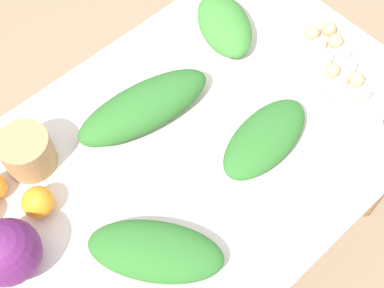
{
  "coord_description": "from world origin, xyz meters",
  "views": [
    {
      "loc": [
        0.47,
        0.51,
        1.99
      ],
      "look_at": [
        0.0,
        0.0,
        0.77
      ],
      "focal_mm": 50.0,
      "sensor_mm": 36.0,
      "label": 1
    }
  ],
  "objects_px": {
    "greens_bunch_beet_tops": "(156,251)",
    "orange_3": "(38,202)",
    "paper_bag": "(27,152)",
    "greens_bunch_chard": "(224,24)",
    "greens_bunch_dandelion": "(144,107)",
    "egg_carton": "(331,62)",
    "cabbage_purple": "(7,252)",
    "greens_bunch_scallion": "(265,138)"
  },
  "relations": [
    {
      "from": "greens_bunch_chard",
      "to": "greens_bunch_scallion",
      "type": "xyz_separation_m",
      "value": [
        0.19,
        0.35,
        -0.01
      ]
    },
    {
      "from": "paper_bag",
      "to": "greens_bunch_chard",
      "type": "bearing_deg",
      "value": 177.72
    },
    {
      "from": "paper_bag",
      "to": "greens_bunch_dandelion",
      "type": "bearing_deg",
      "value": 163.73
    },
    {
      "from": "orange_3",
      "to": "greens_bunch_scallion",
      "type": "bearing_deg",
      "value": 155.32
    },
    {
      "from": "cabbage_purple",
      "to": "greens_bunch_dandelion",
      "type": "height_order",
      "value": "cabbage_purple"
    },
    {
      "from": "egg_carton",
      "to": "greens_bunch_chard",
      "type": "height_order",
      "value": "egg_carton"
    },
    {
      "from": "greens_bunch_dandelion",
      "to": "greens_bunch_chard",
      "type": "bearing_deg",
      "value": -170.11
    },
    {
      "from": "greens_bunch_chard",
      "to": "orange_3",
      "type": "xyz_separation_m",
      "value": [
        0.73,
        0.1,
        -0.0
      ]
    },
    {
      "from": "egg_carton",
      "to": "greens_bunch_chard",
      "type": "distance_m",
      "value": 0.33
    },
    {
      "from": "egg_carton",
      "to": "paper_bag",
      "type": "height_order",
      "value": "paper_bag"
    },
    {
      "from": "paper_bag",
      "to": "greens_bunch_scallion",
      "type": "distance_m",
      "value": 0.61
    },
    {
      "from": "greens_bunch_beet_tops",
      "to": "greens_bunch_dandelion",
      "type": "height_order",
      "value": "greens_bunch_dandelion"
    },
    {
      "from": "greens_bunch_dandelion",
      "to": "cabbage_purple",
      "type": "bearing_deg",
      "value": 12.65
    },
    {
      "from": "egg_carton",
      "to": "greens_bunch_beet_tops",
      "type": "xyz_separation_m",
      "value": [
        0.73,
        0.08,
        -0.01
      ]
    },
    {
      "from": "paper_bag",
      "to": "cabbage_purple",
      "type": "bearing_deg",
      "value": 47.97
    },
    {
      "from": "greens_bunch_beet_tops",
      "to": "greens_bunch_chard",
      "type": "height_order",
      "value": "greens_bunch_chard"
    },
    {
      "from": "greens_bunch_dandelion",
      "to": "orange_3",
      "type": "height_order",
      "value": "greens_bunch_dandelion"
    },
    {
      "from": "greens_bunch_beet_tops",
      "to": "greens_bunch_chard",
      "type": "bearing_deg",
      "value": -147.3
    },
    {
      "from": "paper_bag",
      "to": "greens_bunch_beet_tops",
      "type": "height_order",
      "value": "paper_bag"
    },
    {
      "from": "greens_bunch_dandelion",
      "to": "orange_3",
      "type": "distance_m",
      "value": 0.37
    },
    {
      "from": "paper_bag",
      "to": "greens_bunch_beet_tops",
      "type": "relative_size",
      "value": 0.41
    },
    {
      "from": "egg_carton",
      "to": "greens_bunch_dandelion",
      "type": "height_order",
      "value": "egg_carton"
    },
    {
      "from": "cabbage_purple",
      "to": "paper_bag",
      "type": "xyz_separation_m",
      "value": [
        -0.18,
        -0.2,
        -0.02
      ]
    },
    {
      "from": "greens_bunch_beet_tops",
      "to": "greens_bunch_dandelion",
      "type": "distance_m",
      "value": 0.4
    },
    {
      "from": "greens_bunch_beet_tops",
      "to": "orange_3",
      "type": "bearing_deg",
      "value": -65.55
    },
    {
      "from": "greens_bunch_dandelion",
      "to": "paper_bag",
      "type": "bearing_deg",
      "value": -16.27
    },
    {
      "from": "cabbage_purple",
      "to": "egg_carton",
      "type": "bearing_deg",
      "value": 172.32
    },
    {
      "from": "paper_bag",
      "to": "greens_bunch_dandelion",
      "type": "relative_size",
      "value": 0.34
    },
    {
      "from": "greens_bunch_beet_tops",
      "to": "greens_bunch_chard",
      "type": "distance_m",
      "value": 0.71
    },
    {
      "from": "paper_bag",
      "to": "greens_bunch_chard",
      "type": "xyz_separation_m",
      "value": [
        -0.67,
        0.03,
        -0.01
      ]
    },
    {
      "from": "greens_bunch_beet_tops",
      "to": "paper_bag",
      "type": "bearing_deg",
      "value": -79.99
    },
    {
      "from": "greens_bunch_chard",
      "to": "egg_carton",
      "type": "bearing_deg",
      "value": 112.29
    },
    {
      "from": "egg_carton",
      "to": "orange_3",
      "type": "bearing_deg",
      "value": -77.13
    },
    {
      "from": "cabbage_purple",
      "to": "orange_3",
      "type": "distance_m",
      "value": 0.15
    },
    {
      "from": "paper_bag",
      "to": "greens_bunch_scallion",
      "type": "bearing_deg",
      "value": 142.22
    },
    {
      "from": "paper_bag",
      "to": "greens_bunch_beet_tops",
      "type": "bearing_deg",
      "value": 100.01
    },
    {
      "from": "egg_carton",
      "to": "greens_bunch_beet_tops",
      "type": "height_order",
      "value": "egg_carton"
    },
    {
      "from": "greens_bunch_beet_tops",
      "to": "orange_3",
      "type": "distance_m",
      "value": 0.31
    },
    {
      "from": "greens_bunch_dandelion",
      "to": "greens_bunch_scallion",
      "type": "xyz_separation_m",
      "value": [
        -0.17,
        0.28,
        -0.01
      ]
    },
    {
      "from": "egg_carton",
      "to": "greens_bunch_dandelion",
      "type": "relative_size",
      "value": 0.76
    },
    {
      "from": "egg_carton",
      "to": "cabbage_purple",
      "type": "bearing_deg",
      "value": -71.26
    },
    {
      "from": "paper_bag",
      "to": "greens_bunch_dandelion",
      "type": "distance_m",
      "value": 0.32
    }
  ]
}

